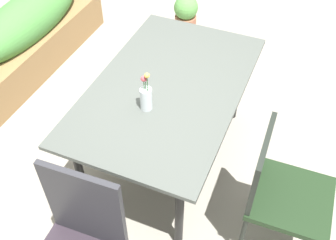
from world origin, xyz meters
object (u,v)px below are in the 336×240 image
at_px(chair_near_left, 280,188).
at_px(potted_plant, 186,15).
at_px(dining_table, 168,93).
at_px(flower_vase, 146,97).

distance_m(chair_near_left, potted_plant, 2.42).
bearing_deg(dining_table, flower_vase, 170.95).
relative_size(chair_near_left, potted_plant, 1.94).
xyz_separation_m(dining_table, chair_near_left, (-0.35, -0.85, -0.17)).
distance_m(dining_table, flower_vase, 0.29).
relative_size(flower_vase, potted_plant, 0.63).
xyz_separation_m(dining_table, potted_plant, (1.65, 0.49, -0.43)).
distance_m(chair_near_left, flower_vase, 0.95).
distance_m(flower_vase, potted_plant, 2.03).
bearing_deg(potted_plant, chair_near_left, -146.11).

